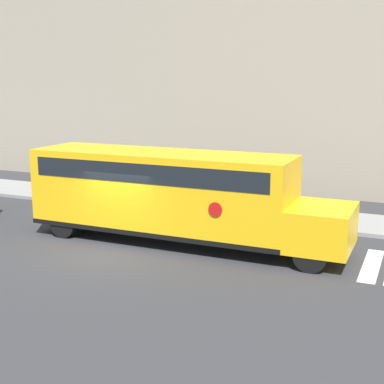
# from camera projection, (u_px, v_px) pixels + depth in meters

# --- Properties ---
(ground_plane) EXTENTS (60.00, 60.00, 0.00)m
(ground_plane) POSITION_uv_depth(u_px,v_px,m) (111.00, 251.00, 17.54)
(ground_plane) COLOR #333335
(sidewalk_strip) EXTENTS (44.00, 3.00, 0.15)m
(sidewalk_strip) POSITION_uv_depth(u_px,v_px,m) (191.00, 207.00, 23.34)
(sidewalk_strip) COLOR gray
(sidewalk_strip) RESTS_ON ground
(building_backdrop) EXTENTS (32.00, 4.00, 11.15)m
(building_backdrop) POSITION_uv_depth(u_px,v_px,m) (241.00, 79.00, 28.03)
(building_backdrop) COLOR #9E937F
(building_backdrop) RESTS_ON ground
(school_bus) EXTENTS (10.98, 2.57, 3.11)m
(school_bus) POSITION_uv_depth(u_px,v_px,m) (172.00, 191.00, 18.19)
(school_bus) COLOR yellow
(school_bus) RESTS_ON ground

